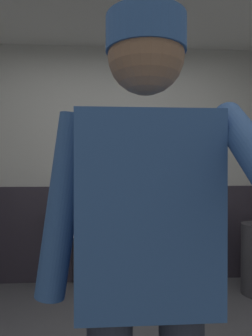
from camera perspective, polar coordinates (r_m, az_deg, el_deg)
The scene contains 4 objects.
wall_back at distance 3.51m, azimuth -2.58°, elevation 0.82°, with size 4.09×0.12×2.57m, color #B2B2AD.
wainscot_band_back at distance 3.52m, azimuth -2.54°, elevation -11.82°, with size 3.49×0.03×1.03m, color #2D2833.
urinal_solo at distance 3.34m, azimuth -9.28°, elevation -7.94°, with size 0.40×0.34×1.24m.
person at distance 0.97m, azimuth 3.72°, elevation -14.30°, with size 0.63×0.60×1.71m.
Camera 1 is at (-0.09, -1.68, 1.26)m, focal length 33.44 mm.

